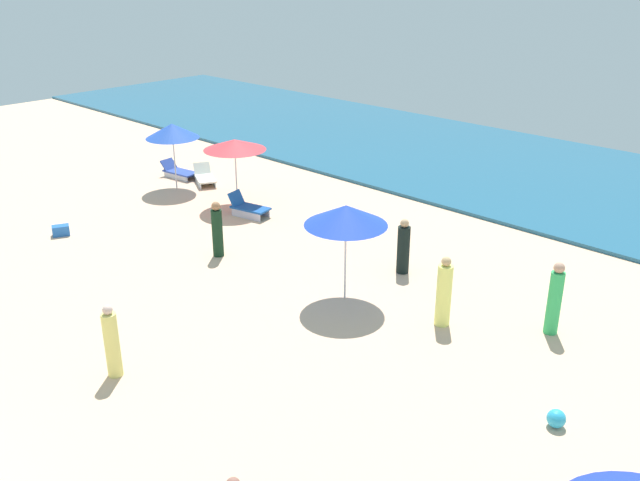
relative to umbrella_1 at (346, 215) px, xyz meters
The scene contains 14 objects.
ocean 12.95m from the umbrella_1, 89.23° to the left, with size 60.00×11.19×0.12m, color #235D7D.
umbrella_1 is the anchor object (origin of this frame).
umbrella_2 10.54m from the umbrella_1, 167.62° to the left, with size 1.91×1.91×2.40m.
lounge_chair_2_0 10.73m from the umbrella_1, 161.59° to the left, with size 1.53×1.20×0.65m.
lounge_chair_2_1 11.94m from the umbrella_1, 164.64° to the left, with size 1.57×0.81×0.61m.
umbrella_4 7.75m from the umbrella_1, 160.14° to the left, with size 2.10×2.10×2.29m.
lounge_chair_4_0 6.84m from the umbrella_1, 160.60° to the left, with size 1.44×0.87×0.75m.
beachgoer_0 6.05m from the umbrella_1, 100.81° to the right, with size 0.33×0.33×1.60m.
beachgoer_1 5.10m from the umbrella_1, 23.42° to the left, with size 0.33×0.33×1.74m.
beachgoer_2 2.93m from the umbrella_1, 12.74° to the left, with size 0.44×0.44×1.70m.
beachgoer_3 2.66m from the umbrella_1, 86.98° to the left, with size 0.48×0.48×1.53m.
beachgoer_4 4.60m from the umbrella_1, behind, with size 0.41×0.41×1.62m.
cooler_box_0 9.70m from the umbrella_1, 162.26° to the right, with size 0.50×0.31×0.32m, color blue.
beach_ball_1 6.58m from the umbrella_1, 10.49° to the right, with size 0.35×0.35×0.35m, color #2BA7D4.
Camera 1 is at (9.98, 0.12, 7.93)m, focal length 38.68 mm.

